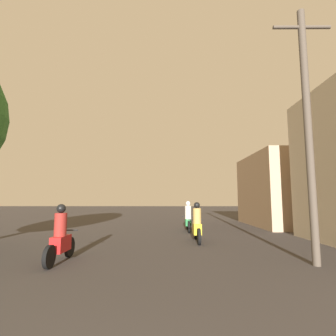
# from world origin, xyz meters

# --- Properties ---
(motorcycle_red) EXTENTS (0.60, 1.88, 1.54)m
(motorcycle_red) POSITION_xyz_m (-2.18, 7.07, 0.63)
(motorcycle_red) COLOR black
(motorcycle_red) RESTS_ON ground_plane
(motorcycle_yellow) EXTENTS (0.60, 2.00, 1.55)m
(motorcycle_yellow) POSITION_xyz_m (1.82, 10.43, 0.63)
(motorcycle_yellow) COLOR black
(motorcycle_yellow) RESTS_ON ground_plane
(motorcycle_green) EXTENTS (0.60, 1.98, 1.56)m
(motorcycle_green) POSITION_xyz_m (1.71, 13.82, 0.63)
(motorcycle_green) COLOR black
(motorcycle_green) RESTS_ON ground_plane
(building_right_far) EXTENTS (4.22, 6.61, 4.47)m
(building_right_far) POSITION_xyz_m (8.05, 16.75, 2.24)
(building_right_far) COLOR tan
(building_right_far) RESTS_ON ground_plane
(utility_pole_near) EXTENTS (1.60, 0.20, 6.98)m
(utility_pole_near) POSITION_xyz_m (4.47, 6.79, 3.65)
(utility_pole_near) COLOR #4C4238
(utility_pole_near) RESTS_ON ground_plane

